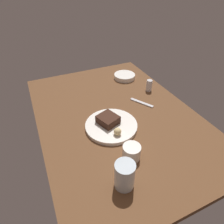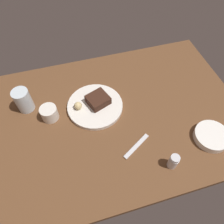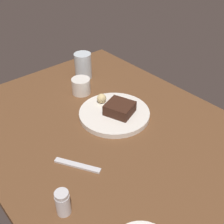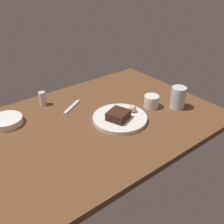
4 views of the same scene
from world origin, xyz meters
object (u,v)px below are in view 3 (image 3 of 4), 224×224
object	(u,v)px
chocolate_cake_slice	(120,108)
dessert_spoon	(77,165)
salt_shaker	(63,203)
water_glass	(83,66)
dessert_plate	(114,114)
bread_roll	(102,98)
coffee_cup	(81,86)

from	to	relation	value
chocolate_cake_slice	dessert_spoon	bearing A→B (deg)	111.08
salt_shaker	water_glass	bearing A→B (deg)	-40.19
dessert_plate	water_glass	distance (cm)	33.45
dessert_spoon	water_glass	bearing A→B (deg)	-68.67
chocolate_cake_slice	bread_roll	size ratio (longest dim) A/B	2.60
coffee_cup	chocolate_cake_slice	bearing A→B (deg)	-177.95
dessert_plate	chocolate_cake_slice	distance (cm)	3.67
bread_roll	water_glass	world-z (taller)	water_glass
dessert_plate	dessert_spoon	xyz separation A→B (cm)	(-12.07, 25.50, -0.63)
dessert_plate	salt_shaker	world-z (taller)	salt_shaker
coffee_cup	dessert_spoon	world-z (taller)	coffee_cup
chocolate_cake_slice	water_glass	distance (cm)	34.69
water_glass	chocolate_cake_slice	bearing A→B (deg)	166.77
coffee_cup	dessert_plate	bearing A→B (deg)	179.56
bread_roll	salt_shaker	size ratio (longest dim) A/B	0.49
dessert_plate	dessert_spoon	world-z (taller)	dessert_plate
salt_shaker	dessert_spoon	world-z (taller)	salt_shaker
salt_shaker	water_glass	distance (cm)	71.79
bread_roll	dessert_spoon	world-z (taller)	bread_roll
chocolate_cake_slice	bread_roll	world-z (taller)	chocolate_cake_slice
bread_roll	coffee_cup	xyz separation A→B (cm)	(13.52, 0.16, -0.51)
salt_shaker	dessert_spoon	bearing A→B (deg)	-47.51
water_glass	coffee_cup	size ratio (longest dim) A/B	1.50
salt_shaker	coffee_cup	distance (cm)	58.17
bread_roll	dessert_plate	bearing A→B (deg)	177.65
salt_shaker	water_glass	size ratio (longest dim) A/B	0.65
dessert_plate	dessert_spoon	size ratio (longest dim) A/B	1.78
dessert_plate	salt_shaker	xyz separation A→B (cm)	(-22.95, 37.38, 2.78)
coffee_cup	bread_roll	bearing A→B (deg)	-179.31
bread_roll	salt_shaker	xyz separation A→B (cm)	(-30.91, 37.71, -0.05)
chocolate_cake_slice	water_glass	world-z (taller)	water_glass
dessert_plate	salt_shaker	distance (cm)	43.95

